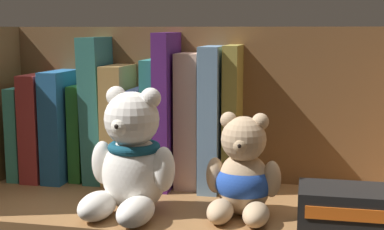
{
  "coord_description": "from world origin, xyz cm",
  "views": [
    {
      "loc": [
        14.79,
        -73.37,
        26.46
      ],
      "look_at": [
        -0.88,
        0.0,
        14.68
      ],
      "focal_mm": 51.26,
      "sensor_mm": 36.0,
      "label": 1
    }
  ],
  "objects_px": {
    "book_0": "(31,130)",
    "book_7": "(156,121)",
    "book_1": "(47,124)",
    "book_9": "(192,119)",
    "teddy_bear_smaller": "(243,176)",
    "book_4": "(101,108)",
    "book_10": "(215,116)",
    "small_product_box": "(345,210)",
    "book_8": "(171,108)",
    "book_2": "(67,123)",
    "teddy_bear_larger": "(131,160)",
    "book_6": "(142,134)",
    "book_5": "(123,122)",
    "book_11": "(234,116)",
    "book_3": "(85,131)"
  },
  "relations": [
    {
      "from": "book_2",
      "to": "teddy_bear_smaller",
      "type": "relative_size",
      "value": 1.3
    },
    {
      "from": "book_1",
      "to": "book_10",
      "type": "height_order",
      "value": "book_10"
    },
    {
      "from": "book_9",
      "to": "teddy_bear_smaller",
      "type": "relative_size",
      "value": 1.51
    },
    {
      "from": "book_0",
      "to": "book_9",
      "type": "relative_size",
      "value": 0.73
    },
    {
      "from": "book_10",
      "to": "book_5",
      "type": "bearing_deg",
      "value": 180.0
    },
    {
      "from": "book_4",
      "to": "book_8",
      "type": "bearing_deg",
      "value": 0.0
    },
    {
      "from": "book_8",
      "to": "teddy_bear_smaller",
      "type": "distance_m",
      "value": 0.2
    },
    {
      "from": "book_4",
      "to": "book_10",
      "type": "bearing_deg",
      "value": -0.0
    },
    {
      "from": "book_7",
      "to": "book_0",
      "type": "bearing_deg",
      "value": -180.0
    },
    {
      "from": "book_1",
      "to": "teddy_bear_larger",
      "type": "relative_size",
      "value": 1.02
    },
    {
      "from": "book_0",
      "to": "book_7",
      "type": "height_order",
      "value": "book_7"
    },
    {
      "from": "book_3",
      "to": "book_4",
      "type": "relative_size",
      "value": 0.67
    },
    {
      "from": "book_0",
      "to": "book_11",
      "type": "relative_size",
      "value": 0.68
    },
    {
      "from": "book_1",
      "to": "book_6",
      "type": "relative_size",
      "value": 1.14
    },
    {
      "from": "book_6",
      "to": "book_7",
      "type": "distance_m",
      "value": 0.03
    },
    {
      "from": "book_9",
      "to": "book_8",
      "type": "bearing_deg",
      "value": 180.0
    },
    {
      "from": "book_7",
      "to": "book_11",
      "type": "bearing_deg",
      "value": -0.0
    },
    {
      "from": "book_6",
      "to": "teddy_bear_smaller",
      "type": "relative_size",
      "value": 1.11
    },
    {
      "from": "book_4",
      "to": "book_10",
      "type": "xyz_separation_m",
      "value": [
        0.19,
        -0.0,
        -0.01
      ]
    },
    {
      "from": "book_7",
      "to": "book_10",
      "type": "height_order",
      "value": "book_10"
    },
    {
      "from": "book_7",
      "to": "book_9",
      "type": "distance_m",
      "value": 0.06
    },
    {
      "from": "book_4",
      "to": "book_5",
      "type": "bearing_deg",
      "value": 0.0
    },
    {
      "from": "book_9",
      "to": "book_10",
      "type": "relative_size",
      "value": 0.95
    },
    {
      "from": "book_3",
      "to": "book_8",
      "type": "bearing_deg",
      "value": 0.0
    },
    {
      "from": "book_5",
      "to": "teddy_bear_smaller",
      "type": "bearing_deg",
      "value": -33.43
    },
    {
      "from": "teddy_bear_smaller",
      "to": "book_7",
      "type": "bearing_deg",
      "value": 138.28
    },
    {
      "from": "book_1",
      "to": "book_5",
      "type": "xyz_separation_m",
      "value": [
        0.13,
        -0.0,
        0.01
      ]
    },
    {
      "from": "book_0",
      "to": "book_4",
      "type": "bearing_deg",
      "value": 0.0
    },
    {
      "from": "book_3",
      "to": "book_9",
      "type": "distance_m",
      "value": 0.18
    },
    {
      "from": "book_10",
      "to": "book_11",
      "type": "distance_m",
      "value": 0.03
    },
    {
      "from": "book_0",
      "to": "book_4",
      "type": "relative_size",
      "value": 0.65
    },
    {
      "from": "book_9",
      "to": "book_11",
      "type": "relative_size",
      "value": 0.94
    },
    {
      "from": "book_1",
      "to": "book_9",
      "type": "bearing_deg",
      "value": -0.0
    },
    {
      "from": "book_1",
      "to": "book_8",
      "type": "distance_m",
      "value": 0.22
    },
    {
      "from": "book_0",
      "to": "book_7",
      "type": "distance_m",
      "value": 0.22
    },
    {
      "from": "book_0",
      "to": "book_1",
      "type": "height_order",
      "value": "book_1"
    },
    {
      "from": "book_0",
      "to": "teddy_bear_smaller",
      "type": "height_order",
      "value": "book_0"
    },
    {
      "from": "book_8",
      "to": "book_9",
      "type": "bearing_deg",
      "value": -0.0
    },
    {
      "from": "small_product_box",
      "to": "book_10",
      "type": "bearing_deg",
      "value": 138.28
    },
    {
      "from": "book_1",
      "to": "book_7",
      "type": "distance_m",
      "value": 0.19
    },
    {
      "from": "book_1",
      "to": "book_7",
      "type": "xyz_separation_m",
      "value": [
        0.19,
        0.0,
        0.01
      ]
    },
    {
      "from": "book_5",
      "to": "book_0",
      "type": "bearing_deg",
      "value": 180.0
    },
    {
      "from": "book_7",
      "to": "small_product_box",
      "type": "bearing_deg",
      "value": -30.68
    },
    {
      "from": "book_4",
      "to": "book_5",
      "type": "distance_m",
      "value": 0.04
    },
    {
      "from": "book_2",
      "to": "book_6",
      "type": "relative_size",
      "value": 1.17
    },
    {
      "from": "book_5",
      "to": "book_6",
      "type": "bearing_deg",
      "value": 0.0
    },
    {
      "from": "book_1",
      "to": "book_2",
      "type": "distance_m",
      "value": 0.04
    },
    {
      "from": "book_0",
      "to": "teddy_bear_larger",
      "type": "bearing_deg",
      "value": -34.91
    },
    {
      "from": "book_8",
      "to": "book_10",
      "type": "relative_size",
      "value": 1.09
    },
    {
      "from": "book_0",
      "to": "book_2",
      "type": "bearing_deg",
      "value": -0.0
    }
  ]
}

